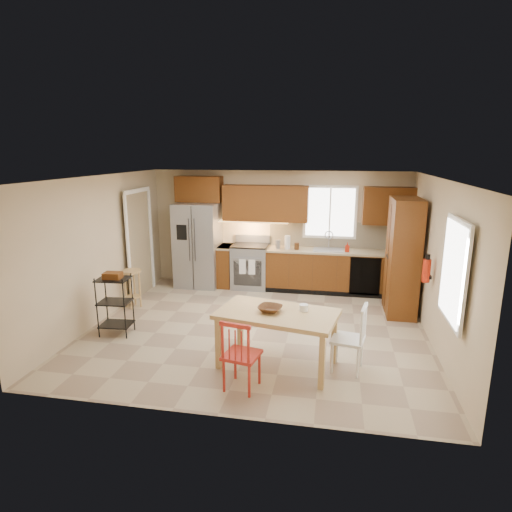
{
  "coord_description": "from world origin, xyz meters",
  "views": [
    {
      "loc": [
        1.2,
        -6.57,
        2.89
      ],
      "look_at": [
        -0.09,
        0.4,
        1.15
      ],
      "focal_mm": 30.0,
      "sensor_mm": 36.0,
      "label": 1
    }
  ],
  "objects_px": {
    "range_stove": "(250,267)",
    "chair_white": "(348,338)",
    "pantry": "(403,257)",
    "table_jar": "(304,309)",
    "soap_bottle": "(347,247)",
    "refrigerator": "(198,245)",
    "table_bowl": "(270,312)",
    "bar_stool": "(133,289)",
    "utility_cart": "(115,305)",
    "fire_extinguisher": "(426,271)",
    "dining_table": "(277,339)",
    "chair_red": "(242,354)"
  },
  "relations": [
    {
      "from": "bar_stool",
      "to": "pantry",
      "type": "bearing_deg",
      "value": 23.57
    },
    {
      "from": "soap_bottle",
      "to": "fire_extinguisher",
      "type": "distance_m",
      "value": 2.27
    },
    {
      "from": "table_bowl",
      "to": "table_jar",
      "type": "bearing_deg",
      "value": 12.53
    },
    {
      "from": "table_bowl",
      "to": "soap_bottle",
      "type": "bearing_deg",
      "value": 71.85
    },
    {
      "from": "chair_white",
      "to": "range_stove",
      "type": "bearing_deg",
      "value": 42.07
    },
    {
      "from": "dining_table",
      "to": "chair_white",
      "type": "height_order",
      "value": "chair_white"
    },
    {
      "from": "soap_bottle",
      "to": "table_jar",
      "type": "xyz_separation_m",
      "value": [
        -0.64,
        -3.21,
        -0.18
      ]
    },
    {
      "from": "chair_red",
      "to": "table_jar",
      "type": "xyz_separation_m",
      "value": [
        0.7,
        0.75,
        0.35
      ]
    },
    {
      "from": "chair_white",
      "to": "utility_cart",
      "type": "bearing_deg",
      "value": 92.95
    },
    {
      "from": "pantry",
      "to": "refrigerator",
      "type": "bearing_deg",
      "value": 167.38
    },
    {
      "from": "soap_bottle",
      "to": "fire_extinguisher",
      "type": "height_order",
      "value": "fire_extinguisher"
    },
    {
      "from": "refrigerator",
      "to": "utility_cart",
      "type": "relative_size",
      "value": 1.85
    },
    {
      "from": "pantry",
      "to": "table_bowl",
      "type": "distance_m",
      "value": 3.16
    },
    {
      "from": "soap_bottle",
      "to": "refrigerator",
      "type": "bearing_deg",
      "value": 179.55
    },
    {
      "from": "bar_stool",
      "to": "utility_cart",
      "type": "bearing_deg",
      "value": -59.92
    },
    {
      "from": "pantry",
      "to": "chair_white",
      "type": "distance_m",
      "value": 2.62
    },
    {
      "from": "pantry",
      "to": "chair_red",
      "type": "bearing_deg",
      "value": -126.77
    },
    {
      "from": "soap_bottle",
      "to": "dining_table",
      "type": "height_order",
      "value": "soap_bottle"
    },
    {
      "from": "table_bowl",
      "to": "bar_stool",
      "type": "height_order",
      "value": "table_bowl"
    },
    {
      "from": "range_stove",
      "to": "chair_white",
      "type": "relative_size",
      "value": 0.99
    },
    {
      "from": "chair_red",
      "to": "table_bowl",
      "type": "bearing_deg",
      "value": 80.13
    },
    {
      "from": "dining_table",
      "to": "chair_red",
      "type": "xyz_separation_m",
      "value": [
        -0.35,
        -0.65,
        0.08
      ]
    },
    {
      "from": "range_stove",
      "to": "bar_stool",
      "type": "height_order",
      "value": "range_stove"
    },
    {
      "from": "fire_extinguisher",
      "to": "utility_cart",
      "type": "height_order",
      "value": "fire_extinguisher"
    },
    {
      "from": "pantry",
      "to": "chair_red",
      "type": "relative_size",
      "value": 2.26
    },
    {
      "from": "refrigerator",
      "to": "utility_cart",
      "type": "distance_m",
      "value": 2.83
    },
    {
      "from": "chair_white",
      "to": "bar_stool",
      "type": "relative_size",
      "value": 1.28
    },
    {
      "from": "table_bowl",
      "to": "bar_stool",
      "type": "bearing_deg",
      "value": 148.43
    },
    {
      "from": "range_stove",
      "to": "utility_cart",
      "type": "distance_m",
      "value": 3.26
    },
    {
      "from": "soap_bottle",
      "to": "chair_red",
      "type": "height_order",
      "value": "soap_bottle"
    },
    {
      "from": "utility_cart",
      "to": "fire_extinguisher",
      "type": "bearing_deg",
      "value": 4.47
    },
    {
      "from": "chair_white",
      "to": "utility_cart",
      "type": "height_order",
      "value": "utility_cart"
    },
    {
      "from": "fire_extinguisher",
      "to": "chair_red",
      "type": "relative_size",
      "value": 0.39
    },
    {
      "from": "chair_red",
      "to": "chair_white",
      "type": "height_order",
      "value": "same"
    },
    {
      "from": "range_stove",
      "to": "table_jar",
      "type": "relative_size",
      "value": 6.7
    },
    {
      "from": "refrigerator",
      "to": "utility_cart",
      "type": "height_order",
      "value": "refrigerator"
    },
    {
      "from": "pantry",
      "to": "table_jar",
      "type": "xyz_separation_m",
      "value": [
        -1.59,
        -2.31,
        -0.24
      ]
    },
    {
      "from": "fire_extinguisher",
      "to": "dining_table",
      "type": "relative_size",
      "value": 0.23
    },
    {
      "from": "refrigerator",
      "to": "chair_white",
      "type": "bearing_deg",
      "value": -46.23
    },
    {
      "from": "fire_extinguisher",
      "to": "table_bowl",
      "type": "height_order",
      "value": "fire_extinguisher"
    },
    {
      "from": "fire_extinguisher",
      "to": "bar_stool",
      "type": "bearing_deg",
      "value": 175.3
    },
    {
      "from": "bar_stool",
      "to": "utility_cart",
      "type": "xyz_separation_m",
      "value": [
        0.29,
        -1.2,
        0.13
      ]
    },
    {
      "from": "table_jar",
      "to": "pantry",
      "type": "bearing_deg",
      "value": 55.47
    },
    {
      "from": "range_stove",
      "to": "utility_cart",
      "type": "xyz_separation_m",
      "value": [
        -1.66,
        -2.81,
        0.03
      ]
    },
    {
      "from": "table_jar",
      "to": "bar_stool",
      "type": "height_order",
      "value": "table_jar"
    },
    {
      "from": "refrigerator",
      "to": "table_jar",
      "type": "relative_size",
      "value": 13.26
    },
    {
      "from": "soap_bottle",
      "to": "table_bowl",
      "type": "height_order",
      "value": "soap_bottle"
    },
    {
      "from": "fire_extinguisher",
      "to": "bar_stool",
      "type": "distance_m",
      "value": 5.2
    },
    {
      "from": "fire_extinguisher",
      "to": "soap_bottle",
      "type": "bearing_deg",
      "value": 120.53
    },
    {
      "from": "chair_red",
      "to": "chair_white",
      "type": "distance_m",
      "value": 1.48
    }
  ]
}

